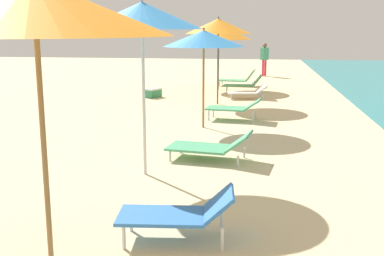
% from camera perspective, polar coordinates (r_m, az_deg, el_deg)
% --- Properties ---
extents(umbrella_third, '(2.35, 2.35, 2.81)m').
position_cam_1_polar(umbrella_third, '(4.33, -18.30, 13.50)').
color(umbrella_third, olive).
rests_on(umbrella_third, ground).
extents(lounger_third_shoreside, '(1.34, 0.69, 0.61)m').
position_cam_1_polar(lounger_third_shoreside, '(5.38, -1.64, -10.13)').
color(lounger_third_shoreside, blue).
rests_on(lounger_third_shoreside, ground).
extents(umbrella_fourth, '(1.88, 1.88, 2.79)m').
position_cam_1_polar(umbrella_fourth, '(7.51, -6.00, 13.19)').
color(umbrella_fourth, silver).
rests_on(umbrella_fourth, ground).
extents(lounger_fourth_shoreside, '(1.58, 0.91, 0.54)m').
position_cam_1_polar(lounger_fourth_shoreside, '(8.60, 2.24, -2.16)').
color(lounger_fourth_shoreside, '#4CA572').
rests_on(lounger_fourth_shoreside, ground).
extents(umbrella_fifth, '(1.89, 1.89, 2.35)m').
position_cam_1_polar(umbrella_fifth, '(11.19, 1.40, 10.65)').
color(umbrella_fifth, olive).
rests_on(umbrella_fifth, ground).
extents(lounger_fifth_shoreside, '(1.46, 0.80, 0.58)m').
position_cam_1_polar(lounger_fifth_shoreside, '(12.34, 5.09, 2.47)').
color(lounger_fifth_shoreside, '#4CA572').
rests_on(lounger_fifth_shoreside, ground).
extents(umbrella_sixth, '(2.00, 2.00, 2.67)m').
position_cam_1_polar(umbrella_sixth, '(14.79, 3.17, 12.05)').
color(umbrella_sixth, '#4C4C51').
rests_on(umbrella_sixth, ground).
extents(lounger_sixth_shoreside, '(1.38, 0.78, 0.49)m').
position_cam_1_polar(lounger_sixth_shoreside, '(16.12, 6.67, 4.35)').
color(lounger_sixth_shoreside, white).
rests_on(lounger_sixth_shoreside, ground).
extents(umbrella_farthest, '(2.44, 2.44, 2.55)m').
position_cam_1_polar(umbrella_farthest, '(18.44, 3.23, 11.44)').
color(umbrella_farthest, olive).
rests_on(umbrella_farthest, ground).
extents(lounger_farthest_shoreside, '(1.56, 0.83, 0.67)m').
position_cam_1_polar(lounger_farthest_shoreside, '(19.69, 5.52, 5.87)').
color(lounger_farthest_shoreside, '#4CA572').
rests_on(lounger_farthest_shoreside, ground).
extents(lounger_farthest_inland, '(1.38, 0.61, 0.67)m').
position_cam_1_polar(lounger_farthest_inland, '(17.53, 6.26, 5.24)').
color(lounger_farthest_inland, '#4CA572').
rests_on(lounger_farthest_inland, ground).
extents(person_walking_far, '(0.41, 0.41, 1.61)m').
position_cam_1_polar(person_walking_far, '(23.82, 8.66, 8.48)').
color(person_walking_far, '#D8334C').
rests_on(person_walking_far, ground).
extents(cooler_box, '(0.54, 0.64, 0.31)m').
position_cam_1_polar(cooler_box, '(16.39, -4.64, 4.21)').
color(cooler_box, '#338C59').
rests_on(cooler_box, ground).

